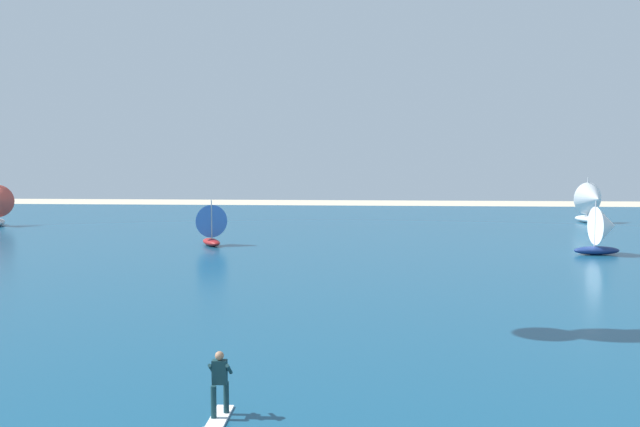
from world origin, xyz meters
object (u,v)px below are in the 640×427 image
(sailboat_anchored_offshore, at_px, (604,230))
(sailboat_far_left, at_px, (592,202))
(kitesurfer, at_px, (218,396))
(sailboat_mid_left, at_px, (210,224))

(sailboat_anchored_offshore, bearing_deg, sailboat_far_left, 73.69)
(kitesurfer, xyz_separation_m, sailboat_anchored_offshore, (19.68, 30.82, 1.11))
(sailboat_far_left, bearing_deg, kitesurfer, -115.92)
(kitesurfer, bearing_deg, sailboat_far_left, 64.08)
(sailboat_anchored_offshore, height_order, sailboat_far_left, sailboat_far_left)
(sailboat_mid_left, distance_m, sailboat_anchored_offshore, 28.51)
(sailboat_mid_left, xyz_separation_m, sailboat_anchored_offshore, (28.33, -3.18, 0.10))
(kitesurfer, distance_m, sailboat_far_left, 61.31)
(sailboat_anchored_offshore, distance_m, sailboat_far_left, 25.32)
(kitesurfer, bearing_deg, sailboat_mid_left, 104.27)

